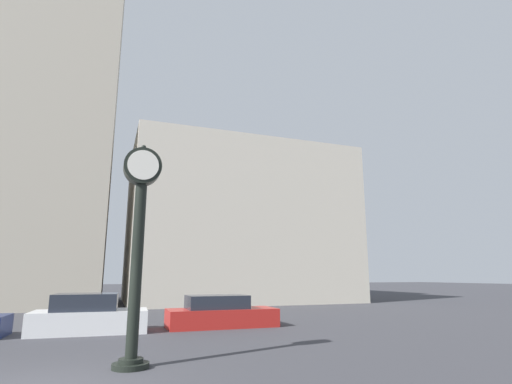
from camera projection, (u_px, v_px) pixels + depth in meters
name	position (u px, v px, depth m)	size (l,w,h in m)	color
building_tall_tower	(44.00, 101.00, 30.96)	(10.55, 12.00, 30.75)	#BCB29E
building_storefront_row	(237.00, 226.00, 34.42)	(17.86, 12.00, 12.54)	beige
street_clock	(139.00, 232.00, 9.74)	(0.92, 0.84, 5.35)	black
car_white	(89.00, 316.00, 14.85)	(4.16, 2.15, 1.42)	silver
car_red	(221.00, 314.00, 16.54)	(4.50, 1.80, 1.28)	red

